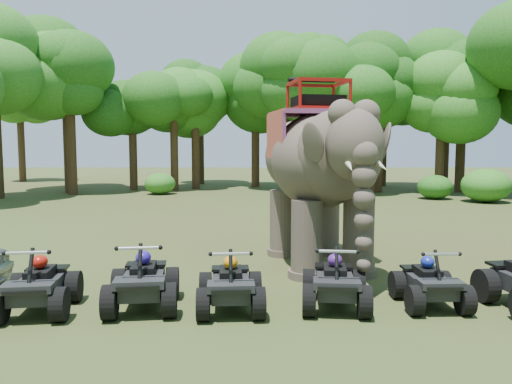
# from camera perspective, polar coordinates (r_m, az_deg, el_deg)

# --- Properties ---
(ground) EXTENTS (110.00, 110.00, 0.00)m
(ground) POSITION_cam_1_polar(r_m,az_deg,el_deg) (11.31, 0.01, -10.21)
(ground) COLOR #47381E
(ground) RESTS_ON ground
(elephant) EXTENTS (3.44, 6.00, 4.75)m
(elephant) POSITION_cam_1_polar(r_m,az_deg,el_deg) (12.63, 7.12, 2.32)
(elephant) COLOR #50423A
(elephant) RESTS_ON ground
(atv_0) EXTENTS (1.46, 1.86, 1.27)m
(atv_0) POSITION_cam_1_polar(r_m,az_deg,el_deg) (10.02, -23.65, -9.01)
(atv_0) COLOR black
(atv_0) RESTS_ON ground
(atv_1) EXTENTS (1.48, 1.90, 1.30)m
(atv_1) POSITION_cam_1_polar(r_m,az_deg,el_deg) (9.65, -12.81, -9.12)
(atv_1) COLOR black
(atv_1) RESTS_ON ground
(atv_2) EXTENTS (1.30, 1.71, 1.22)m
(atv_2) POSITION_cam_1_polar(r_m,az_deg,el_deg) (9.32, -2.92, -9.77)
(atv_2) COLOR black
(atv_2) RESTS_ON ground
(atv_3) EXTENTS (1.37, 1.77, 1.23)m
(atv_3) POSITION_cam_1_polar(r_m,az_deg,el_deg) (9.57, 9.04, -9.40)
(atv_3) COLOR black
(atv_3) RESTS_ON ground
(atv_4) EXTENTS (1.18, 1.59, 1.15)m
(atv_4) POSITION_cam_1_polar(r_m,az_deg,el_deg) (10.09, 19.24, -9.08)
(atv_4) COLOR black
(atv_4) RESTS_ON ground
(tree_0) EXTENTS (6.23, 6.23, 8.91)m
(tree_0) POSITION_cam_1_polar(r_m,az_deg,el_deg) (35.76, -0.06, 7.72)
(tree_0) COLOR #195114
(tree_0) RESTS_ON ground
(tree_1) EXTENTS (5.88, 5.88, 8.40)m
(tree_1) POSITION_cam_1_polar(r_m,az_deg,el_deg) (31.03, 6.39, 7.56)
(tree_1) COLOR #195114
(tree_1) RESTS_ON ground
(tree_2) EXTENTS (5.66, 5.66, 8.09)m
(tree_2) POSITION_cam_1_polar(r_m,az_deg,el_deg) (31.45, 13.09, 7.14)
(tree_2) COLOR #195114
(tree_2) RESTS_ON ground
(tree_3) EXTENTS (5.21, 5.21, 7.44)m
(tree_3) POSITION_cam_1_polar(r_m,az_deg,el_deg) (32.34, 20.34, 6.32)
(tree_3) COLOR #195114
(tree_3) RESTS_ON ground
(tree_30) EXTENTS (6.42, 6.42, 9.17)m
(tree_30) POSITION_cam_1_polar(r_m,az_deg,el_deg) (32.20, -20.46, 7.86)
(tree_30) COLOR #195114
(tree_30) RESTS_ON ground
(tree_31) EXTENTS (5.10, 5.10, 7.29)m
(tree_31) POSITION_cam_1_polar(r_m,az_deg,el_deg) (34.21, -13.91, 6.31)
(tree_31) COLOR #195114
(tree_31) RESTS_ON ground
(tree_32) EXTENTS (5.76, 5.76, 8.23)m
(tree_32) POSITION_cam_1_polar(r_m,az_deg,el_deg) (34.37, -6.95, 7.21)
(tree_32) COLOR #195114
(tree_32) RESTS_ON ground
(tree_33) EXTENTS (6.04, 6.04, 8.63)m
(tree_33) POSITION_cam_1_polar(r_m,az_deg,el_deg) (37.69, 14.36, 7.23)
(tree_33) COLOR #195114
(tree_33) RESTS_ON ground
(tree_34) EXTENTS (6.06, 6.06, 8.66)m
(tree_34) POSITION_cam_1_polar(r_m,az_deg,el_deg) (38.52, -6.41, 7.34)
(tree_34) COLOR #195114
(tree_34) RESTS_ON ground
(tree_35) EXTENTS (6.60, 6.60, 9.42)m
(tree_35) POSITION_cam_1_polar(r_m,az_deg,el_deg) (34.23, 3.60, 8.25)
(tree_35) COLOR #195114
(tree_35) RESTS_ON ground
(tree_36) EXTENTS (5.03, 5.03, 7.18)m
(tree_36) POSITION_cam_1_polar(r_m,az_deg,el_deg) (33.42, -9.35, 6.33)
(tree_36) COLOR #195114
(tree_36) RESTS_ON ground
(tree_37) EXTENTS (6.55, 6.55, 9.36)m
(tree_37) POSITION_cam_1_polar(r_m,az_deg,el_deg) (33.44, -20.74, 7.92)
(tree_37) COLOR #195114
(tree_37) RESTS_ON ground
(tree_38) EXTENTS (5.74, 5.74, 8.20)m
(tree_38) POSITION_cam_1_polar(r_m,az_deg,el_deg) (45.08, -25.29, 6.29)
(tree_38) COLOR #195114
(tree_38) RESTS_ON ground
(tree_39) EXTENTS (6.90, 6.90, 9.86)m
(tree_39) POSITION_cam_1_polar(r_m,az_deg,el_deg) (34.60, 22.47, 8.18)
(tree_39) COLOR #195114
(tree_39) RESTS_ON ground
(tree_40) EXTENTS (6.22, 6.22, 8.89)m
(tree_40) POSITION_cam_1_polar(r_m,az_deg,el_deg) (32.42, 6.13, 7.91)
(tree_40) COLOR #195114
(tree_40) RESTS_ON ground
(tree_41) EXTENTS (6.09, 6.09, 8.71)m
(tree_41) POSITION_cam_1_polar(r_m,az_deg,el_deg) (32.78, 13.90, 7.59)
(tree_41) COLOR #195114
(tree_41) RESTS_ON ground
(tree_42) EXTENTS (7.37, 7.37, 10.53)m
(tree_42) POSITION_cam_1_polar(r_m,az_deg,el_deg) (36.30, -20.81, 8.62)
(tree_42) COLOR #195114
(tree_42) RESTS_ON ground
(tree_43) EXTENTS (6.13, 6.13, 8.76)m
(tree_43) POSITION_cam_1_polar(r_m,az_deg,el_deg) (35.83, 20.85, 7.25)
(tree_43) COLOR #195114
(tree_43) RESTS_ON ground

